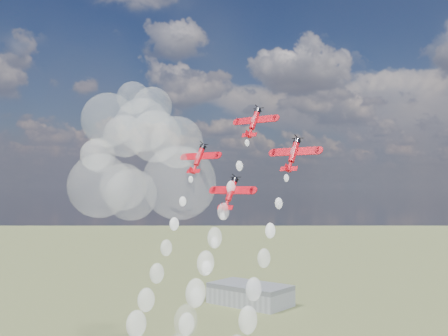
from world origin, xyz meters
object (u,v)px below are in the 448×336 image
hangar (250,294)px  plane_right (293,154)px  plane_left (199,158)px  plane_lead (254,122)px  plane_slot (231,193)px

hangar → plane_right: (135.16, -169.06, 76.34)m
hangar → plane_left: 213.69m
hangar → plane_lead: size_ratio=4.05×
plane_left → plane_slot: bearing=-18.4°
plane_slot → hangar: bearing=124.7°
hangar → plane_lead: (120.62, -164.22, 85.29)m
hangar → plane_lead: 220.89m
plane_lead → plane_right: 17.74m
plane_left → plane_right: (29.07, 0.00, 0.00)m
hangar → plane_left: size_ratio=4.05×
plane_lead → plane_left: size_ratio=1.00×
plane_left → plane_right: size_ratio=1.00×
hangar → plane_slot: (120.62, -173.90, 67.39)m
plane_left → plane_slot: size_ratio=1.00×
plane_lead → plane_right: bearing=-18.4°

